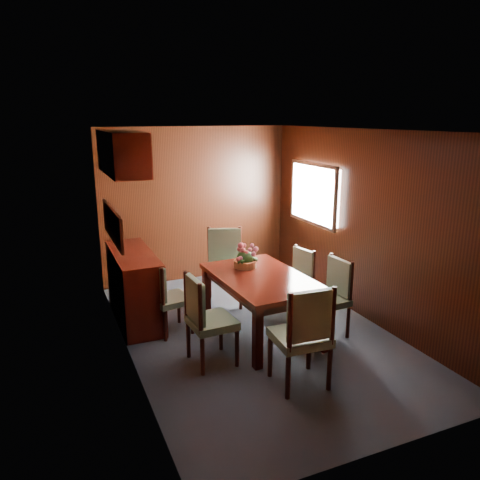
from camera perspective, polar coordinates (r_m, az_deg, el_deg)
name	(u,v)px	position (r m, az deg, el deg)	size (l,w,h in m)	color
ground	(256,333)	(5.77, 2.00, -11.32)	(4.50, 4.50, 0.00)	#333A45
room_shell	(237,197)	(5.52, -0.31, 5.32)	(3.06, 4.52, 2.41)	black
sideboard	(134,286)	(6.13, -12.75, -5.51)	(0.48, 1.40, 0.90)	#340B06
dining_table	(261,284)	(5.55, 2.63, -5.40)	(1.03, 1.59, 0.73)	#340B06
chair_left_near	(205,315)	(4.92, -4.29, -9.16)	(0.47, 0.49, 0.99)	black
chair_left_far	(166,294)	(5.66, -9.02, -6.53)	(0.47, 0.49, 0.90)	black
chair_right_near	(332,293)	(5.68, 11.11, -6.30)	(0.45, 0.47, 0.94)	black
chair_right_far	(298,277)	(6.26, 7.04, -4.49)	(0.47, 0.48, 0.87)	black
chair_head	(304,332)	(4.52, 7.83, -11.00)	(0.53, 0.51, 1.05)	black
chair_foot	(225,262)	(6.51, -1.89, -2.66)	(0.64, 0.63, 1.05)	black
flower_centerpiece	(245,256)	(5.79, 0.64, -1.93)	(0.31, 0.31, 0.31)	#B86638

